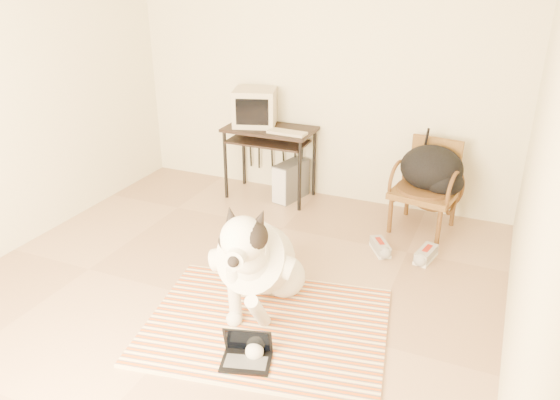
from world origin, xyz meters
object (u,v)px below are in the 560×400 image
Objects in this scene: dog at (257,262)px; computer_desk at (269,138)px; pc_tower at (291,181)px; rattan_chair at (427,186)px; laptop at (247,353)px; backpack at (434,170)px; crt_monitor at (255,107)px.

computer_desk is (-0.75, 1.87, 0.28)m from dog.
dog is at bearing -74.58° from pc_tower.
rattan_chair reaches higher than computer_desk.
rattan_chair is (0.87, 1.80, 0.04)m from dog.
laptop is 0.61× the size of backpack.
crt_monitor is 1.89m from rattan_chair.
dog reaches higher than computer_desk.
dog is 1.37× the size of computer_desk.
pc_tower is 0.56× the size of rattan_chair.
backpack reaches higher than pc_tower.
crt_monitor is 1.90m from backpack.
dog is 2.43× the size of crt_monitor.
crt_monitor is 0.87× the size of backpack.
dog reaches higher than backpack.
rattan_chair is at bearing 74.10° from laptop.
rattan_chair is (0.68, 2.37, 0.34)m from laptop.
laptop is at bearing -105.90° from rattan_chair.
dog reaches higher than pc_tower.
laptop is 2.88m from crt_monitor.
laptop is 2.69m from computer_desk.
computer_desk is 1.98× the size of pc_tower.
pc_tower is 1.42m from rattan_chair.
backpack is at bearing -4.33° from pc_tower.
laptop is 2.60m from pc_tower.
dog is at bearing -115.92° from rattan_chair.
backpack is (0.04, 0.01, 0.16)m from rattan_chair.
backpack is (1.86, -0.12, -0.37)m from crt_monitor.
pc_tower is 0.78× the size of backpack.
laptop is 2.54m from backpack.
crt_monitor is (-0.18, 0.05, 0.29)m from computer_desk.
crt_monitor is 0.62× the size of rattan_chair.
backpack is at bearing -3.66° from crt_monitor.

